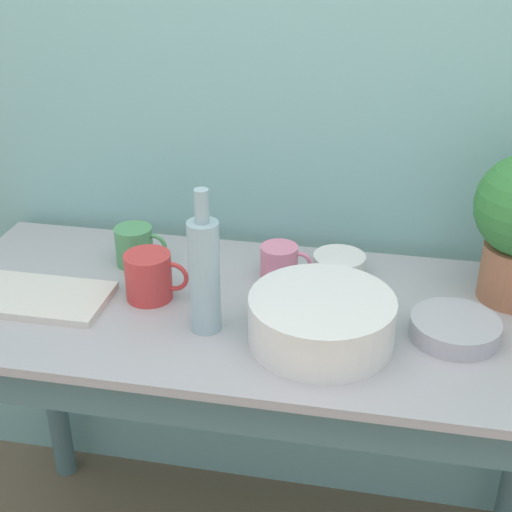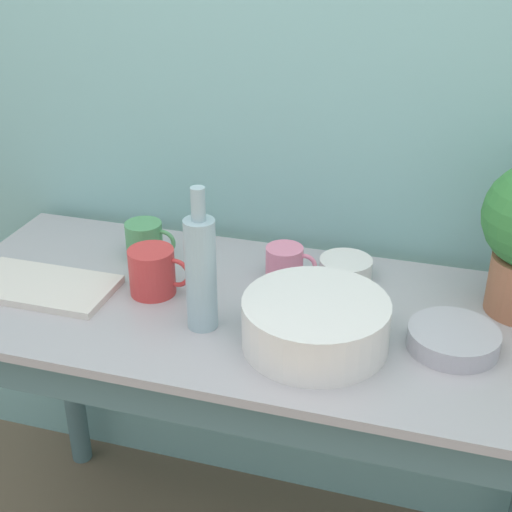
{
  "view_description": "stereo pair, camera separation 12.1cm",
  "coord_description": "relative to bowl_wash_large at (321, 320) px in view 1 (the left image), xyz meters",
  "views": [
    {
      "loc": [
        0.24,
        -0.95,
        1.59
      ],
      "look_at": [
        0.0,
        0.3,
        0.93
      ],
      "focal_mm": 50.0,
      "sensor_mm": 36.0,
      "label": 1
    },
    {
      "loc": [
        0.36,
        -0.92,
        1.59
      ],
      "look_at": [
        0.0,
        0.3,
        0.93
      ],
      "focal_mm": 50.0,
      "sensor_mm": 36.0,
      "label": 2
    }
  ],
  "objects": [
    {
      "name": "wall_back",
      "position": [
        -0.15,
        0.45,
        0.34
      ],
      "size": [
        6.0,
        0.05,
        2.4
      ],
      "color": "#7AB2B2",
      "rests_on": "ground_plane"
    },
    {
      "name": "counter_table",
      "position": [
        -0.15,
        0.07,
        -0.21
      ],
      "size": [
        1.39,
        0.59,
        0.81
      ],
      "color": "slate",
      "rests_on": "ground_plane"
    },
    {
      "name": "bowl_wash_large",
      "position": [
        0.0,
        0.0,
        0.0
      ],
      "size": [
        0.28,
        0.28,
        0.1
      ],
      "color": "silver",
      "rests_on": "counter_table"
    },
    {
      "name": "bottle_tall",
      "position": [
        -0.23,
        0.0,
        0.08
      ],
      "size": [
        0.06,
        0.06,
        0.3
      ],
      "color": "#93B2BC",
      "rests_on": "counter_table"
    },
    {
      "name": "mug_green",
      "position": [
        -0.46,
        0.23,
        -0.0
      ],
      "size": [
        0.12,
        0.09,
        0.09
      ],
      "color": "#4C935B",
      "rests_on": "counter_table"
    },
    {
      "name": "mug_pink",
      "position": [
        -0.12,
        0.23,
        -0.01
      ],
      "size": [
        0.12,
        0.08,
        0.08
      ],
      "color": "pink",
      "rests_on": "counter_table"
    },
    {
      "name": "mug_red",
      "position": [
        -0.37,
        0.09,
        0.0
      ],
      "size": [
        0.14,
        0.1,
        0.1
      ],
      "color": "#C63838",
      "rests_on": "counter_table"
    },
    {
      "name": "bowl_small_steel",
      "position": [
        0.25,
        0.06,
        -0.03
      ],
      "size": [
        0.17,
        0.17,
        0.04
      ],
      "color": "#A8A8B2",
      "rests_on": "counter_table"
    },
    {
      "name": "bowl_small_enamel_white",
      "position": [
        0.01,
        0.28,
        -0.02
      ],
      "size": [
        0.12,
        0.12,
        0.05
      ],
      "color": "silver",
      "rests_on": "counter_table"
    },
    {
      "name": "tray_board",
      "position": [
        -0.61,
        0.03,
        -0.04
      ],
      "size": [
        0.32,
        0.17,
        0.02
      ],
      "color": "beige",
      "rests_on": "counter_table"
    }
  ]
}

